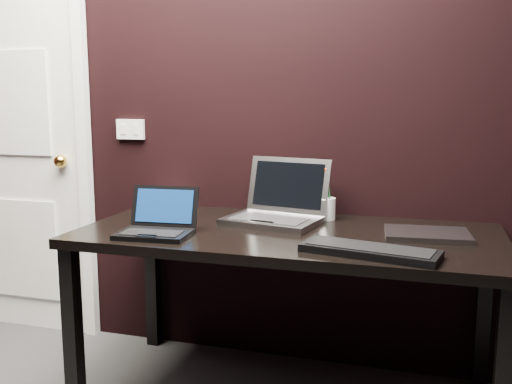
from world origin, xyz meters
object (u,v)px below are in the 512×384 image
(door, at_px, (10,141))
(mobile_phone, at_px, (157,208))
(closed_laptop, at_px, (427,234))
(desk, at_px, (288,249))
(silver_laptop, at_px, (276,210))
(desk_phone, at_px, (162,201))
(ext_keyboard, at_px, (370,251))
(pen_cup, at_px, (327,208))
(netbook, at_px, (157,226))

(door, distance_m, mobile_phone, 1.07)
(closed_laptop, bearing_deg, door, 171.71)
(door, xyz_separation_m, desk, (1.65, -0.38, -0.38))
(silver_laptop, xyz_separation_m, desk_phone, (-0.62, 0.13, -0.01))
(ext_keyboard, height_order, desk_phone, desk_phone)
(mobile_phone, height_order, pen_cup, pen_cup)
(closed_laptop, height_order, pen_cup, pen_cup)
(silver_laptop, bearing_deg, closed_laptop, -8.89)
(silver_laptop, height_order, mobile_phone, silver_laptop)
(silver_laptop, height_order, desk_phone, silver_laptop)
(door, distance_m, netbook, 1.33)
(door, height_order, netbook, door)
(door, bearing_deg, netbook, -26.71)
(closed_laptop, xyz_separation_m, desk_phone, (-1.25, 0.23, 0.03))
(pen_cup, bearing_deg, netbook, -141.23)
(ext_keyboard, distance_m, desk_phone, 1.20)
(mobile_phone, bearing_deg, pen_cup, 11.69)
(netbook, bearing_deg, closed_laptop, 14.60)
(netbook, xyz_separation_m, desk_phone, (-0.23, 0.50, -0.00))
(netbook, distance_m, closed_laptop, 1.06)
(desk_phone, relative_size, pen_cup, 0.89)
(netbook, distance_m, silver_laptop, 0.54)
(silver_laptop, height_order, pen_cup, silver_laptop)
(desk, relative_size, ext_keyboard, 3.43)
(ext_keyboard, xyz_separation_m, desk_phone, (-1.06, 0.56, 0.02))
(netbook, xyz_separation_m, closed_laptop, (1.03, 0.27, -0.03))
(silver_laptop, distance_m, desk_phone, 0.63)
(door, height_order, desk_phone, door)
(netbook, relative_size, desk_phone, 1.45)
(silver_laptop, bearing_deg, pen_cup, 28.82)
(silver_laptop, bearing_deg, desk, -60.07)
(ext_keyboard, bearing_deg, netbook, 176.24)
(door, height_order, closed_laptop, door)
(door, relative_size, mobile_phone, 19.99)
(silver_laptop, bearing_deg, desk_phone, 167.81)
(netbook, xyz_separation_m, ext_keyboard, (0.84, -0.06, -0.02))
(ext_keyboard, bearing_deg, mobile_phone, 159.37)
(netbook, bearing_deg, mobile_phone, 116.69)
(silver_laptop, relative_size, desk_phone, 2.16)
(desk, height_order, ext_keyboard, ext_keyboard)
(door, distance_m, pen_cup, 1.78)
(pen_cup, bearing_deg, ext_keyboard, -65.45)
(netbook, xyz_separation_m, silver_laptop, (0.39, 0.37, 0.01))
(ext_keyboard, bearing_deg, desk, 143.11)
(door, relative_size, netbook, 7.13)
(door, xyz_separation_m, pen_cup, (1.76, -0.11, -0.25))
(desk, distance_m, netbook, 0.54)
(door, bearing_deg, desk_phone, -5.27)
(desk, bearing_deg, pen_cup, 67.08)
(netbook, bearing_deg, silver_laptop, 43.02)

